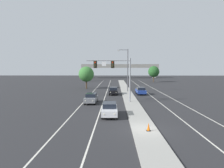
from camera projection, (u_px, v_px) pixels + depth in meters
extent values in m
plane|color=#28282B|center=(144.00, 130.00, 18.75)|extent=(260.00, 260.00, 0.00)
cube|color=#9E9B93|center=(130.00, 99.00, 36.69)|extent=(2.40, 110.00, 0.15)
cube|color=silver|center=(106.00, 94.00, 43.74)|extent=(0.14, 100.00, 0.01)
cube|color=silver|center=(149.00, 95.00, 43.60)|extent=(0.14, 100.00, 0.01)
cube|color=silver|center=(91.00, 94.00, 43.78)|extent=(0.14, 100.00, 0.01)
cube|color=silver|center=(165.00, 95.00, 43.55)|extent=(0.14, 100.00, 0.01)
cylinder|color=gray|center=(130.00, 80.00, 33.40)|extent=(0.24, 0.24, 7.20)
cylinder|color=gray|center=(108.00, 60.00, 33.19)|extent=(7.14, 0.16, 0.16)
cube|color=black|center=(113.00, 64.00, 33.27)|extent=(0.56, 0.06, 1.20)
cube|color=#38330F|center=(113.00, 64.00, 33.23)|extent=(0.32, 0.32, 1.00)
sphere|color=red|center=(113.00, 62.00, 33.04)|extent=(0.22, 0.22, 0.22)
sphere|color=#282828|center=(113.00, 64.00, 33.06)|extent=(0.22, 0.22, 0.22)
sphere|color=#282828|center=(113.00, 66.00, 33.09)|extent=(0.22, 0.22, 0.22)
cube|color=black|center=(95.00, 64.00, 33.31)|extent=(0.56, 0.06, 1.20)
cube|color=#38330F|center=(95.00, 64.00, 33.27)|extent=(0.32, 0.32, 1.00)
sphere|color=red|center=(95.00, 62.00, 33.08)|extent=(0.22, 0.22, 0.22)
sphere|color=#282828|center=(95.00, 64.00, 33.10)|extent=(0.22, 0.22, 0.22)
sphere|color=#282828|center=(95.00, 66.00, 33.13)|extent=(0.22, 0.22, 0.22)
cube|color=white|center=(104.00, 64.00, 33.22)|extent=(0.70, 0.04, 0.70)
cylinder|color=#4C4C51|center=(128.00, 70.00, 48.02)|extent=(0.20, 0.20, 10.00)
cylinder|color=#4C4C51|center=(123.00, 50.00, 47.65)|extent=(2.20, 0.12, 0.12)
cube|color=#B7B7B2|center=(119.00, 50.00, 47.68)|extent=(0.56, 0.28, 0.20)
cube|color=silver|center=(110.00, 110.00, 24.24)|extent=(1.87, 4.43, 0.70)
cube|color=black|center=(110.00, 105.00, 24.41)|extent=(1.62, 2.40, 0.56)
sphere|color=#EAE5C6|center=(115.00, 114.00, 22.07)|extent=(0.18, 0.18, 0.18)
sphere|color=#EAE5C6|center=(104.00, 114.00, 22.07)|extent=(0.18, 0.18, 0.18)
cylinder|color=black|center=(117.00, 116.00, 22.78)|extent=(0.23, 0.64, 0.64)
cylinder|color=black|center=(102.00, 116.00, 22.78)|extent=(0.23, 0.64, 0.64)
cylinder|color=black|center=(116.00, 111.00, 25.77)|extent=(0.23, 0.64, 0.64)
cylinder|color=black|center=(103.00, 111.00, 25.77)|extent=(0.23, 0.64, 0.64)
cube|color=slate|center=(91.00, 99.00, 33.05)|extent=(1.90, 4.44, 0.70)
cube|color=black|center=(91.00, 95.00, 33.22)|extent=(1.64, 2.41, 0.56)
sphere|color=#EAE5C6|center=(93.00, 101.00, 30.86)|extent=(0.18, 0.18, 0.18)
sphere|color=#EAE5C6|center=(85.00, 101.00, 30.90)|extent=(0.18, 0.18, 0.18)
cylinder|color=black|center=(95.00, 103.00, 31.56)|extent=(0.23, 0.64, 0.64)
cylinder|color=black|center=(85.00, 103.00, 31.62)|extent=(0.23, 0.64, 0.64)
cylinder|color=black|center=(97.00, 100.00, 34.55)|extent=(0.23, 0.64, 0.64)
cylinder|color=black|center=(88.00, 100.00, 34.61)|extent=(0.23, 0.64, 0.64)
cube|color=black|center=(113.00, 91.00, 43.60)|extent=(1.81, 4.40, 0.70)
cube|color=black|center=(113.00, 88.00, 43.77)|extent=(1.59, 2.38, 0.56)
sphere|color=#EAE5C6|center=(116.00, 92.00, 41.42)|extent=(0.18, 0.18, 0.18)
sphere|color=#EAE5C6|center=(110.00, 92.00, 41.44)|extent=(0.18, 0.18, 0.18)
cylinder|color=black|center=(117.00, 94.00, 42.12)|extent=(0.22, 0.64, 0.64)
cylinder|color=black|center=(109.00, 94.00, 42.15)|extent=(0.22, 0.64, 0.64)
cylinder|color=black|center=(117.00, 92.00, 45.11)|extent=(0.22, 0.64, 0.64)
cylinder|color=black|center=(110.00, 92.00, 45.14)|extent=(0.22, 0.64, 0.64)
cube|color=navy|center=(141.00, 91.00, 43.82)|extent=(1.91, 4.44, 0.70)
cube|color=black|center=(141.00, 88.00, 43.55)|extent=(1.64, 2.42, 0.56)
sphere|color=#EAE5C6|center=(137.00, 90.00, 45.98)|extent=(0.18, 0.18, 0.18)
sphere|color=#EAE5C6|center=(142.00, 90.00, 46.00)|extent=(0.18, 0.18, 0.18)
cylinder|color=black|center=(136.00, 92.00, 45.34)|extent=(0.24, 0.65, 0.64)
cylinder|color=black|center=(143.00, 92.00, 45.35)|extent=(0.24, 0.65, 0.64)
cylinder|color=black|center=(138.00, 94.00, 42.35)|extent=(0.24, 0.65, 0.64)
cylinder|color=black|center=(146.00, 94.00, 42.36)|extent=(0.24, 0.65, 0.64)
cube|color=black|center=(148.00, 131.00, 18.10)|extent=(0.36, 0.36, 0.04)
cone|color=orange|center=(148.00, 127.00, 18.07)|extent=(0.28, 0.28, 0.70)
cube|color=gray|center=(120.00, 67.00, 113.52)|extent=(42.40, 6.40, 1.10)
cube|color=gray|center=(120.00, 65.00, 110.45)|extent=(42.40, 0.36, 0.90)
cube|color=gray|center=(86.00, 73.00, 114.07)|extent=(1.80, 2.40, 5.65)
cube|color=gray|center=(154.00, 73.00, 113.52)|extent=(1.80, 2.40, 5.65)
cylinder|color=#4C3823|center=(86.00, 84.00, 55.81)|extent=(0.36, 0.36, 2.31)
sphere|color=#387533|center=(86.00, 74.00, 55.58)|extent=(4.22, 4.22, 4.22)
cylinder|color=#4C3823|center=(88.00, 79.00, 86.77)|extent=(0.36, 0.36, 1.75)
sphere|color=#387533|center=(88.00, 74.00, 86.60)|extent=(3.20, 3.20, 3.20)
cylinder|color=#4C3823|center=(154.00, 79.00, 80.72)|extent=(0.36, 0.36, 2.42)
sphere|color=#235623|center=(154.00, 72.00, 80.48)|extent=(4.42, 4.42, 4.42)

